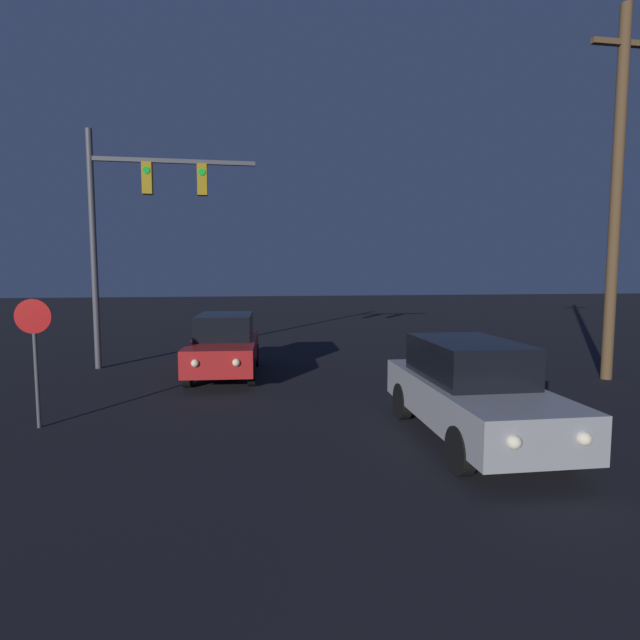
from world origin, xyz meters
TOP-DOWN VIEW (x-y plane):
  - car_near at (1.95, 7.78)m, footprint 1.83×4.49m
  - car_far at (-2.27, 13.84)m, footprint 1.97×4.54m
  - traffic_signal_mast at (-4.85, 15.39)m, footprint 4.73×0.30m
  - stop_sign at (-5.48, 9.60)m, footprint 0.62×0.07m
  - utility_pole at (7.70, 11.70)m, footprint 1.79×0.28m

SIDE VIEW (x-z plane):
  - car_near at x=1.95m, z-range 0.02..1.68m
  - car_far at x=-2.27m, z-range 0.02..1.68m
  - stop_sign at x=-5.48m, z-range 0.43..2.77m
  - traffic_signal_mast at x=-4.85m, z-range 1.10..7.94m
  - utility_pole at x=7.70m, z-range 0.17..9.60m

